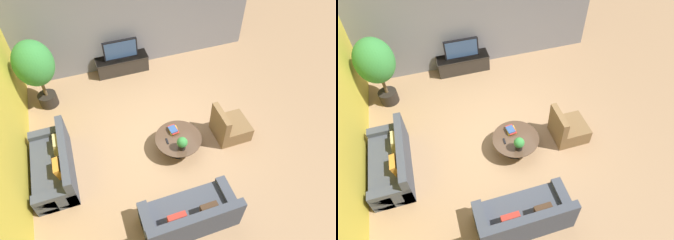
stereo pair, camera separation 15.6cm
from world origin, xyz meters
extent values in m
plane|color=#9E7A56|center=(0.00, 0.00, 0.00)|extent=(24.00, 24.00, 0.00)
cube|color=slate|center=(0.00, 3.26, 1.50)|extent=(7.40, 0.12, 3.00)
cube|color=gold|center=(-3.26, 0.20, 1.50)|extent=(0.12, 7.40, 3.00)
cube|color=#2D2823|center=(-0.39, 2.94, 0.25)|extent=(1.51, 0.48, 0.49)
cube|color=#2D2823|center=(-0.39, 2.94, 0.48)|extent=(1.54, 0.50, 0.02)
cube|color=black|center=(-0.39, 2.94, 0.78)|extent=(1.00, 0.08, 0.58)
cube|color=navy|center=(-0.39, 2.90, 0.78)|extent=(0.92, 0.00, 0.53)
cube|color=black|center=(-0.39, 2.94, 0.50)|extent=(0.30, 0.13, 0.02)
cylinder|color=black|center=(0.17, -0.38, 0.01)|extent=(0.60, 0.60, 0.02)
cylinder|color=black|center=(0.17, -0.38, 0.20)|extent=(0.10, 0.10, 0.40)
cylinder|color=#4C3828|center=(0.17, -0.38, 0.41)|extent=(1.08, 1.08, 0.02)
cube|color=#3D424C|center=(-2.67, -0.13, 0.21)|extent=(0.84, 1.88, 0.42)
cube|color=#3D424C|center=(-2.33, -0.13, 0.63)|extent=(0.16, 1.88, 0.42)
cube|color=#3D424C|center=(-2.67, 0.71, 0.27)|extent=(0.84, 0.20, 0.54)
cube|color=#3D424C|center=(-2.67, -0.97, 0.27)|extent=(0.84, 0.20, 0.54)
cube|color=tan|center=(-2.49, 0.19, 0.59)|extent=(0.18, 0.37, 0.35)
cube|color=orange|center=(-2.49, -0.45, 0.59)|extent=(0.18, 0.37, 0.35)
cube|color=#3D424C|center=(-0.25, -2.10, 0.21)|extent=(1.86, 0.84, 0.42)
cube|color=#3D424C|center=(-0.25, -2.44, 0.63)|extent=(1.86, 0.16, 0.42)
cube|color=#3D424C|center=(0.58, -2.10, 0.27)|extent=(0.20, 0.84, 0.54)
cube|color=#3D424C|center=(-1.08, -2.10, 0.27)|extent=(0.20, 0.84, 0.54)
cube|color=#422D1E|center=(0.06, -2.28, 0.57)|extent=(0.33, 0.17, 0.32)
cube|color=#B23328|center=(-0.57, -2.28, 0.58)|extent=(0.35, 0.17, 0.33)
cube|color=brown|center=(1.56, -0.36, 0.20)|extent=(0.80, 0.76, 0.40)
cube|color=brown|center=(1.23, -0.36, 0.63)|extent=(0.14, 0.76, 0.46)
cylinder|color=black|center=(-2.62, 2.20, 0.17)|extent=(0.49, 0.49, 0.34)
cylinder|color=brown|center=(-2.62, 2.20, 0.56)|extent=(0.08, 0.08, 0.43)
ellipsoid|color=#337F38|center=(-2.62, 2.20, 1.37)|extent=(0.96, 0.96, 1.20)
cylinder|color=black|center=(0.14, -0.68, 0.47)|extent=(0.16, 0.16, 0.12)
sphere|color=#337F38|center=(0.14, -0.68, 0.63)|extent=(0.24, 0.24, 0.24)
cube|color=gold|center=(0.13, -0.14, 0.44)|extent=(0.20, 0.25, 0.04)
cube|color=#A32823|center=(0.13, -0.14, 0.47)|extent=(0.21, 0.31, 0.02)
cube|color=#2D4C84|center=(0.11, -0.15, 0.49)|extent=(0.19, 0.23, 0.03)
cube|color=black|center=(-0.11, -0.39, 0.42)|extent=(0.05, 0.16, 0.02)
camera|label=1|loc=(-1.46, -4.34, 5.83)|focal=32.00mm
camera|label=2|loc=(-1.31, -4.39, 5.83)|focal=32.00mm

